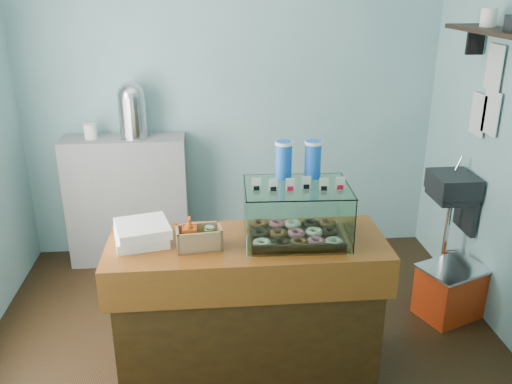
{
  "coord_description": "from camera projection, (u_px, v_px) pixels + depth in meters",
  "views": [
    {
      "loc": [
        -0.2,
        -3.03,
        2.28
      ],
      "look_at": [
        0.06,
        -0.15,
        1.16
      ],
      "focal_mm": 38.0,
      "sensor_mm": 36.0,
      "label": 1
    }
  ],
  "objects": [
    {
      "name": "back_shelf",
      "position": [
        128.0,
        200.0,
        4.61
      ],
      "size": [
        1.0,
        0.32,
        1.1
      ],
      "primitive_type": "cube",
      "color": "gray",
      "rests_on": "ground"
    },
    {
      "name": "coffee_urn",
      "position": [
        132.0,
        109.0,
        4.33
      ],
      "size": [
        0.25,
        0.25,
        0.45
      ],
      "color": "silver",
      "rests_on": "back_shelf"
    },
    {
      "name": "condiment_crate",
      "position": [
        197.0,
        237.0,
        3.0
      ],
      "size": [
        0.26,
        0.18,
        0.19
      ],
      "rotation": [
        0.0,
        0.0,
        0.11
      ],
      "color": "#A67A53",
      "rests_on": "counter"
    },
    {
      "name": "pastry_boxes",
      "position": [
        142.0,
        233.0,
        3.07
      ],
      "size": [
        0.36,
        0.35,
        0.11
      ],
      "rotation": [
        0.0,
        0.0,
        0.21
      ],
      "color": "white",
      "rests_on": "counter"
    },
    {
      "name": "room_shell",
      "position": [
        248.0,
        92.0,
        3.05
      ],
      "size": [
        3.54,
        3.04,
        2.82
      ],
      "color": "#72A1A7",
      "rests_on": "ground"
    },
    {
      "name": "counter",
      "position": [
        248.0,
        307.0,
        3.26
      ],
      "size": [
        1.6,
        0.6,
        0.9
      ],
      "color": "#3E260C",
      "rests_on": "ground"
    },
    {
      "name": "red_cooler",
      "position": [
        450.0,
        291.0,
        3.92
      ],
      "size": [
        0.54,
        0.48,
        0.39
      ],
      "rotation": [
        0.0,
        0.0,
        0.39
      ],
      "color": "red",
      "rests_on": "ground"
    },
    {
      "name": "display_case",
      "position": [
        297.0,
        209.0,
        3.1
      ],
      "size": [
        0.61,
        0.46,
        0.54
      ],
      "rotation": [
        0.0,
        0.0,
        -0.04
      ],
      "color": "#331E0F",
      "rests_on": "counter"
    },
    {
      "name": "ground",
      "position": [
        245.0,
        344.0,
        3.66
      ],
      "size": [
        3.5,
        3.5,
        0.0
      ],
      "primitive_type": "plane",
      "color": "black",
      "rests_on": "ground"
    }
  ]
}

